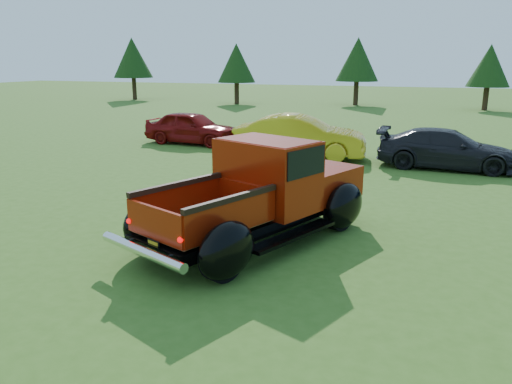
{
  "coord_description": "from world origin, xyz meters",
  "views": [
    {
      "loc": [
        2.97,
        -7.95,
        3.37
      ],
      "look_at": [
        0.02,
        0.2,
        1.07
      ],
      "focal_mm": 35.0,
      "sensor_mm": 36.0,
      "label": 1
    }
  ],
  "objects_px": {
    "show_car_red": "(192,128)",
    "tree_far_west": "(133,58)",
    "show_car_yellow": "(300,137)",
    "tree_west": "(236,63)",
    "show_car_grey": "(447,149)",
    "tree_mid_right": "(489,66)",
    "pickup_truck": "(267,191)",
    "tree_mid_left": "(358,60)"
  },
  "relations": [
    {
      "from": "show_car_red",
      "to": "pickup_truck",
      "type": "bearing_deg",
      "value": -141.63
    },
    {
      "from": "tree_far_west",
      "to": "tree_mid_left",
      "type": "bearing_deg",
      "value": 3.01
    },
    {
      "from": "tree_mid_right",
      "to": "show_car_red",
      "type": "xyz_separation_m",
      "value": [
        -12.5,
        -19.55,
        -2.3
      ]
    },
    {
      "from": "tree_mid_left",
      "to": "show_car_yellow",
      "type": "distance_m",
      "value": 22.26
    },
    {
      "from": "tree_west",
      "to": "pickup_truck",
      "type": "height_order",
      "value": "tree_west"
    },
    {
      "from": "show_car_red",
      "to": "tree_far_west",
      "type": "bearing_deg",
      "value": 42.49
    },
    {
      "from": "tree_mid_right",
      "to": "show_car_grey",
      "type": "xyz_separation_m",
      "value": [
        -2.64,
        -21.14,
        -2.35
      ]
    },
    {
      "from": "tree_mid_left",
      "to": "show_car_grey",
      "type": "height_order",
      "value": "tree_mid_left"
    },
    {
      "from": "pickup_truck",
      "to": "tree_mid_right",
      "type": "bearing_deg",
      "value": 100.87
    },
    {
      "from": "tree_mid_right",
      "to": "show_car_grey",
      "type": "distance_m",
      "value": 21.44
    },
    {
      "from": "tree_west",
      "to": "tree_mid_left",
      "type": "relative_size",
      "value": 0.92
    },
    {
      "from": "tree_west",
      "to": "show_car_grey",
      "type": "bearing_deg",
      "value": -52.68
    },
    {
      "from": "show_car_red",
      "to": "show_car_yellow",
      "type": "xyz_separation_m",
      "value": [
        5.0,
        -1.5,
        0.09
      ]
    },
    {
      "from": "tree_west",
      "to": "show_car_red",
      "type": "bearing_deg",
      "value": -73.48
    },
    {
      "from": "tree_west",
      "to": "show_car_red",
      "type": "height_order",
      "value": "tree_west"
    },
    {
      "from": "tree_west",
      "to": "pickup_truck",
      "type": "distance_m",
      "value": 30.6
    },
    {
      "from": "pickup_truck",
      "to": "show_car_grey",
      "type": "bearing_deg",
      "value": 89.56
    },
    {
      "from": "show_car_yellow",
      "to": "tree_far_west",
      "type": "bearing_deg",
      "value": 36.92
    },
    {
      "from": "show_car_red",
      "to": "show_car_yellow",
      "type": "distance_m",
      "value": 5.22
    },
    {
      "from": "pickup_truck",
      "to": "show_car_red",
      "type": "distance_m",
      "value": 11.53
    },
    {
      "from": "tree_mid_left",
      "to": "show_car_red",
      "type": "distance_m",
      "value": 21.02
    },
    {
      "from": "tree_far_west",
      "to": "tree_west",
      "type": "relative_size",
      "value": 1.13
    },
    {
      "from": "tree_far_west",
      "to": "show_car_grey",
      "type": "height_order",
      "value": "tree_far_west"
    },
    {
      "from": "tree_mid_right",
      "to": "pickup_truck",
      "type": "bearing_deg",
      "value": -101.68
    },
    {
      "from": "show_car_red",
      "to": "tree_mid_left",
      "type": "bearing_deg",
      "value": -5.58
    },
    {
      "from": "show_car_red",
      "to": "show_car_grey",
      "type": "bearing_deg",
      "value": -95.1
    },
    {
      "from": "pickup_truck",
      "to": "show_car_yellow",
      "type": "relative_size",
      "value": 1.2
    },
    {
      "from": "show_car_red",
      "to": "tree_mid_right",
      "type": "bearing_deg",
      "value": -28.51
    },
    {
      "from": "tree_far_west",
      "to": "tree_mid_right",
      "type": "bearing_deg",
      "value": -0.0
    },
    {
      "from": "pickup_truck",
      "to": "tree_mid_left",
      "type": "bearing_deg",
      "value": 118.23
    },
    {
      "from": "tree_far_west",
      "to": "pickup_truck",
      "type": "bearing_deg",
      "value": -52.89
    },
    {
      "from": "tree_mid_left",
      "to": "show_car_grey",
      "type": "xyz_separation_m",
      "value": [
        6.36,
        -22.14,
        -2.76
      ]
    },
    {
      "from": "tree_far_west",
      "to": "tree_mid_right",
      "type": "distance_m",
      "value": 28.01
    },
    {
      "from": "show_car_grey",
      "to": "show_car_yellow",
      "type": "bearing_deg",
      "value": 90.99
    },
    {
      "from": "show_car_yellow",
      "to": "tree_west",
      "type": "bearing_deg",
      "value": 20.32
    },
    {
      "from": "tree_far_west",
      "to": "tree_mid_right",
      "type": "xyz_separation_m",
      "value": [
        28.0,
        -0.0,
        -0.55
      ]
    },
    {
      "from": "show_car_red",
      "to": "show_car_yellow",
      "type": "relative_size",
      "value": 0.86
    },
    {
      "from": "show_car_grey",
      "to": "show_car_red",
      "type": "bearing_deg",
      "value": 82.91
    },
    {
      "from": "tree_mid_left",
      "to": "pickup_truck",
      "type": "xyz_separation_m",
      "value": [
        2.99,
        -30.07,
        -2.47
      ]
    },
    {
      "from": "tree_far_west",
      "to": "tree_west",
      "type": "height_order",
      "value": "tree_far_west"
    },
    {
      "from": "tree_west",
      "to": "pickup_truck",
      "type": "relative_size",
      "value": 0.84
    },
    {
      "from": "pickup_truck",
      "to": "show_car_red",
      "type": "bearing_deg",
      "value": 146.84
    }
  ]
}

